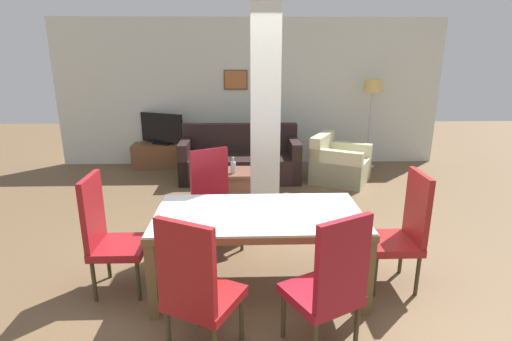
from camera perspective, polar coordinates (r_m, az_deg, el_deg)
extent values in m
plane|color=brown|center=(3.88, 0.40, -16.12)|extent=(18.00, 18.00, 0.00)
cube|color=silver|center=(7.65, -0.89, 10.98)|extent=(7.20, 0.06, 2.70)
cube|color=brown|center=(7.59, -2.92, 12.81)|extent=(0.44, 0.02, 0.36)
cube|color=#B26633|center=(7.58, -2.92, 12.81)|extent=(0.40, 0.01, 0.32)
cube|color=silver|center=(4.76, 1.28, 7.56)|extent=(0.34, 0.34, 2.70)
cube|color=brown|center=(3.14, 0.76, -9.87)|extent=(1.84, 0.06, 0.06)
cube|color=brown|center=(3.97, 0.16, -4.03)|extent=(1.84, 0.06, 0.06)
cube|color=brown|center=(3.63, -13.88, -6.60)|extent=(0.06, 0.85, 0.06)
cube|color=brown|center=(3.70, 14.45, -6.22)|extent=(0.06, 0.85, 0.06)
cube|color=silver|center=(3.54, 0.42, -6.07)|extent=(1.82, 0.95, 0.01)
cube|color=brown|center=(3.41, -14.59, -15.10)|extent=(0.08, 0.08, 0.67)
cube|color=brown|center=(3.48, 15.68, -14.52)|extent=(0.08, 0.08, 0.67)
cube|color=brown|center=(4.16, -12.06, -8.87)|extent=(0.08, 0.08, 0.67)
cube|color=brown|center=(4.22, 12.22, -8.53)|extent=(0.08, 0.08, 0.67)
cube|color=maroon|center=(3.91, 18.73, -9.77)|extent=(0.46, 0.46, 0.07)
cube|color=maroon|center=(3.85, 22.08, -4.85)|extent=(0.05, 0.44, 0.63)
cylinder|color=#3E391F|center=(3.80, 16.63, -14.30)|extent=(0.04, 0.04, 0.39)
cylinder|color=#3E391F|center=(4.11, 14.98, -11.64)|extent=(0.04, 0.04, 0.39)
cylinder|color=#3E391F|center=(3.93, 22.06, -13.76)|extent=(0.04, 0.04, 0.39)
cylinder|color=#3E391F|center=(4.23, 20.01, -11.25)|extent=(0.04, 0.04, 0.39)
cube|color=maroon|center=(3.05, 9.21, -17.05)|extent=(0.62, 0.62, 0.07)
cube|color=maroon|center=(2.73, 12.31, -12.85)|extent=(0.41, 0.25, 0.63)
cylinder|color=#3E391F|center=(3.21, 3.93, -19.91)|extent=(0.04, 0.04, 0.39)
cylinder|color=#3E391F|center=(3.40, 9.54, -17.79)|extent=(0.04, 0.04, 0.39)
cylinder|color=#3E391F|center=(3.17, 14.17, -20.91)|extent=(0.04, 0.04, 0.39)
cube|color=maroon|center=(3.83, -18.84, -10.31)|extent=(0.46, 0.46, 0.07)
cube|color=maroon|center=(3.76, -22.33, -5.37)|extent=(0.05, 0.44, 0.63)
cylinder|color=#3E391F|center=(4.05, -15.14, -12.10)|extent=(0.04, 0.04, 0.39)
cylinder|color=#3E391F|center=(3.73, -16.46, -14.86)|extent=(0.04, 0.04, 0.39)
cylinder|color=#3E391F|center=(4.15, -20.36, -11.84)|extent=(0.04, 0.04, 0.39)
cylinder|color=#3E391F|center=(3.84, -22.13, -14.48)|extent=(0.04, 0.04, 0.39)
cube|color=maroon|center=(2.99, -7.29, -17.63)|extent=(0.62, 0.62, 0.07)
cube|color=maroon|center=(2.67, -10.01, -13.53)|extent=(0.41, 0.25, 0.63)
cylinder|color=#3E391F|center=(3.34, -8.19, -18.37)|extent=(0.04, 0.04, 0.39)
cylinder|color=#3E391F|center=(3.18, -2.09, -20.24)|extent=(0.04, 0.04, 0.39)
cylinder|color=#3E391F|center=(3.10, -12.36, -21.81)|extent=(0.04, 0.04, 0.39)
cube|color=maroon|center=(4.39, -5.45, -5.95)|extent=(0.62, 0.62, 0.07)
cube|color=maroon|center=(4.45, -6.67, -0.88)|extent=(0.41, 0.25, 0.63)
cylinder|color=#3E391F|center=(4.40, -2.04, -9.07)|extent=(0.04, 0.04, 0.39)
cylinder|color=#3E391F|center=(4.26, -6.64, -10.12)|extent=(0.04, 0.04, 0.39)
cylinder|color=#3E391F|center=(4.71, -4.22, -7.31)|extent=(0.04, 0.04, 0.39)
cylinder|color=#3E391F|center=(4.57, -8.55, -8.21)|extent=(0.04, 0.04, 0.39)
cube|color=black|center=(6.80, -2.27, 0.45)|extent=(1.98, 0.85, 0.42)
cube|color=black|center=(7.01, -2.30, 4.76)|extent=(1.98, 0.18, 0.48)
cube|color=black|center=(6.81, 5.41, 1.59)|extent=(0.16, 0.85, 0.68)
cube|color=black|center=(6.83, -9.96, 1.44)|extent=(0.16, 0.85, 0.68)
cube|color=beige|center=(6.82, 11.97, 0.07)|extent=(1.14, 1.12, 0.40)
cube|color=beige|center=(6.81, 9.44, 3.58)|extent=(0.55, 0.80, 0.38)
cube|color=beige|center=(7.11, 12.72, 1.57)|extent=(0.82, 0.53, 0.61)
cube|color=beige|center=(6.48, 11.26, 0.20)|extent=(0.82, 0.53, 0.61)
cube|color=brown|center=(5.88, -2.50, -0.25)|extent=(0.64, 0.55, 0.04)
cube|color=brown|center=(5.94, -2.47, -2.17)|extent=(0.56, 0.47, 0.38)
cylinder|color=#B2B7BC|center=(5.74, -3.26, 0.42)|extent=(0.08, 0.08, 0.17)
cylinder|color=#B2B7BC|center=(5.71, -3.28, 1.51)|extent=(0.03, 0.03, 0.06)
cylinder|color=#B7B7BC|center=(5.70, -3.29, 1.86)|extent=(0.03, 0.03, 0.01)
cube|color=brown|center=(7.72, -13.06, 2.11)|extent=(1.13, 0.40, 0.45)
cube|color=black|center=(7.66, -13.17, 3.84)|extent=(0.40, 0.32, 0.03)
cube|color=black|center=(7.61, -13.31, 5.94)|extent=(0.82, 0.40, 0.54)
cylinder|color=#B7B7BC|center=(7.90, 15.48, 0.65)|extent=(0.28, 0.28, 0.02)
cylinder|color=#B7B7BC|center=(7.74, 15.87, 5.63)|extent=(0.04, 0.04, 1.38)
cylinder|color=#E5BC66|center=(7.64, 16.35, 11.51)|extent=(0.31, 0.31, 0.22)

